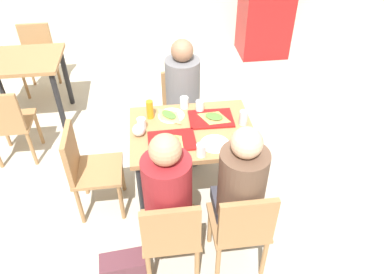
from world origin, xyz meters
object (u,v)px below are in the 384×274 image
(person_far_side, at_px, (183,93))
(foil_bundle, at_px, (139,130))
(plastic_cup_a, at_px, (184,103))
(paper_plate_center, at_px, (171,116))
(chair_near_right, at_px, (242,226))
(main_table, at_px, (192,141))
(handbag, at_px, (124,270))
(background_chair_far, at_px, (37,54))
(soda_can, at_px, (243,118))
(chair_left_end, at_px, (86,166))
(plastic_cup_b, at_px, (201,150))
(person_in_brown_jacket, at_px, (240,187))
(plastic_cup_c, at_px, (142,124))
(paper_plate_near_edge, at_px, (215,144))
(plastic_cup_d, at_px, (200,106))
(pizza_slice_c, at_px, (169,115))
(pizza_slice_b, at_px, (214,117))
(pizza_slice_a, at_px, (173,140))
(condiment_bottle, at_px, (150,110))
(chair_far_side, at_px, (182,107))
(person_in_red, at_px, (168,194))
(background_table, at_px, (20,70))
(background_chair_near, at_px, (7,122))
(tray_red_near, at_px, (172,141))
(chair_near_left, at_px, (171,234))
(tray_red_far, at_px, (211,119))

(person_far_side, relative_size, foil_bundle, 12.46)
(person_far_side, height_order, plastic_cup_a, person_far_side)
(paper_plate_center, bearing_deg, chair_near_right, -67.80)
(paper_plate_center, xyz_separation_m, foil_bundle, (-0.27, -0.22, 0.05))
(main_table, height_order, handbag, main_table)
(person_far_side, relative_size, background_chair_far, 1.49)
(person_far_side, relative_size, soda_can, 10.22)
(chair_left_end, xyz_separation_m, plastic_cup_b, (0.90, -0.32, 0.34))
(chair_near_right, xyz_separation_m, person_in_brown_jacket, (0.00, 0.14, 0.25))
(plastic_cup_c, xyz_separation_m, handbag, (-0.20, -0.83, -0.69))
(main_table, xyz_separation_m, chair_left_end, (-0.88, 0.00, -0.17))
(paper_plate_near_edge, distance_m, plastic_cup_d, 0.45)
(pizza_slice_c, bearing_deg, pizza_slice_b, -13.41)
(pizza_slice_a, height_order, condiment_bottle, condiment_bottle)
(chair_far_side, distance_m, person_in_red, 1.42)
(pizza_slice_a, distance_m, pizza_slice_c, 0.34)
(person_in_red, xyz_separation_m, pizza_slice_b, (0.44, 0.73, 0.07))
(plastic_cup_c, distance_m, background_table, 1.92)
(main_table, distance_m, background_chair_near, 1.84)
(person_far_side, xyz_separation_m, handbag, (-0.60, -1.39, -0.59))
(chair_near_right, relative_size, pizza_slice_a, 3.99)
(foil_bundle, distance_m, background_chair_near, 1.51)
(main_table, bearing_deg, paper_plate_near_edge, -54.35)
(tray_red_near, bearing_deg, chair_near_left, -96.70)
(person_in_brown_jacket, height_order, soda_can, person_in_brown_jacket)
(plastic_cup_d, bearing_deg, tray_red_far, -60.60)
(person_in_brown_jacket, relative_size, pizza_slice_a, 5.95)
(person_in_brown_jacket, xyz_separation_m, background_chair_far, (-1.92, 2.82, -0.25))
(paper_plate_center, height_order, background_table, paper_plate_center)
(paper_plate_center, bearing_deg, plastic_cup_a, 42.38)
(background_chair_near, bearing_deg, condiment_bottle, -21.09)
(chair_near_left, distance_m, chair_left_end, 0.99)
(chair_near_right, distance_m, plastic_cup_a, 1.16)
(pizza_slice_a, relative_size, plastic_cup_b, 2.10)
(background_table, distance_m, background_chair_near, 0.75)
(tray_red_near, height_order, pizza_slice_c, pizza_slice_c)
(chair_near_right, height_order, plastic_cup_d, plastic_cup_d)
(soda_can, distance_m, background_chair_far, 3.04)
(soda_can, height_order, condiment_bottle, condiment_bottle)
(paper_plate_center, distance_m, condiment_bottle, 0.19)
(chair_far_side, relative_size, background_chair_far, 1.00)
(tray_red_far, bearing_deg, main_table, -146.90)
(paper_plate_near_edge, bearing_deg, tray_red_far, 85.58)
(tray_red_far, bearing_deg, soda_can, -20.82)
(tray_red_far, bearing_deg, tray_red_near, -144.77)
(person_far_side, distance_m, plastic_cup_b, 0.94)
(person_far_side, bearing_deg, pizza_slice_a, -102.28)
(person_in_brown_jacket, bearing_deg, pizza_slice_b, 93.86)
(chair_near_left, relative_size, chair_far_side, 1.00)
(chair_left_end, bearing_deg, paper_plate_near_edge, -11.36)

